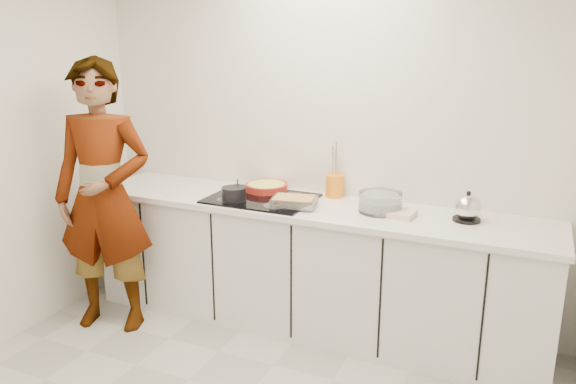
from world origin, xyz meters
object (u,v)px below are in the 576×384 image
at_px(baking_dish, 294,201).
at_px(kettle, 467,208).
at_px(tart_dish, 266,187).
at_px(saucepan, 234,194).
at_px(mixing_bowl, 380,203).
at_px(hob, 261,198).
at_px(utensil_crock, 335,186).
at_px(cook, 104,197).

height_order(baking_dish, kettle, kettle).
bearing_deg(baking_dish, kettle, 8.91).
height_order(tart_dish, saucepan, saucepan).
height_order(baking_dish, mixing_bowl, mixing_bowl).
height_order(hob, tart_dish, tart_dish).
bearing_deg(saucepan, mixing_bowl, 11.36).
relative_size(baking_dish, utensil_crock, 2.05).
height_order(tart_dish, baking_dish, baking_dish).
bearing_deg(mixing_bowl, saucepan, -168.64).
bearing_deg(cook, mixing_bowl, 1.41).
xyz_separation_m(baking_dish, cook, (-1.24, -0.44, -0.01)).
bearing_deg(kettle, cook, -165.38).
xyz_separation_m(baking_dish, kettle, (1.09, 0.17, 0.04)).
relative_size(tart_dish, cook, 0.18).
bearing_deg(saucepan, cook, -155.17).
xyz_separation_m(saucepan, mixing_bowl, (0.98, 0.20, -0.00)).
relative_size(mixing_bowl, kettle, 1.78).
distance_m(hob, kettle, 1.38).
distance_m(tart_dish, utensil_crock, 0.51).
bearing_deg(tart_dish, hob, -74.44).
bearing_deg(baking_dish, tart_dish, 142.03).
relative_size(tart_dish, kettle, 1.77).
bearing_deg(utensil_crock, hob, -148.22).
bearing_deg(hob, utensil_crock, 31.78).
xyz_separation_m(hob, tart_dish, (-0.05, 0.18, 0.04)).
distance_m(tart_dish, kettle, 1.43).
relative_size(tart_dish, mixing_bowl, 1.00).
distance_m(saucepan, mixing_bowl, 1.00).
bearing_deg(kettle, saucepan, -171.31).
distance_m(saucepan, kettle, 1.53).
height_order(hob, utensil_crock, utensil_crock).
distance_m(baking_dish, mixing_bowl, 0.57).
xyz_separation_m(hob, kettle, (1.38, 0.09, 0.07)).
distance_m(tart_dish, baking_dish, 0.43).
height_order(hob, cook, cook).
xyz_separation_m(hob, cook, (-0.95, -0.52, 0.03)).
distance_m(baking_dish, utensil_crock, 0.39).
bearing_deg(cook, utensil_crock, 13.29).
relative_size(saucepan, baking_dish, 0.64).
xyz_separation_m(saucepan, kettle, (1.52, 0.23, 0.02)).
height_order(tart_dish, cook, cook).
bearing_deg(hob, cook, -151.45).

